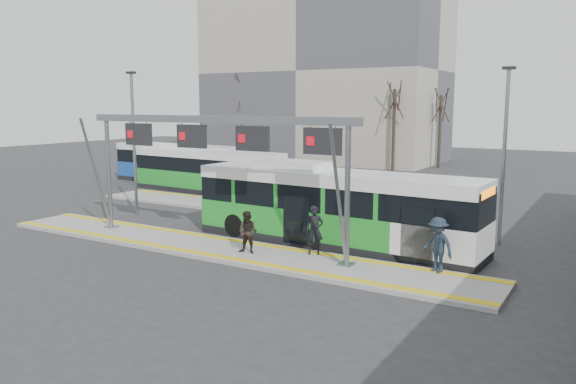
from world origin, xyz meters
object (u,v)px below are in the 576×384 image
Objects in this scene: passenger_a at (314,230)px; passenger_b at (248,232)px; gantry at (213,142)px; passenger_c at (438,245)px; hero_bus at (333,208)px.

passenger_b is at bearing -178.39° from passenger_a.
gantry is 7.00× the size of passenger_a.
gantry is at bearing 157.36° from passenger_b.
passenger_a is at bearing 17.34° from passenger_b.
passenger_a is at bearing -154.90° from passenger_c.
hero_bus is 5.45m from passenger_c.
hero_bus is (3.85, 2.97, -2.75)m from gantry.
passenger_c is at bearing 0.49° from passenger_b.
gantry reaches higher than passenger_c.
passenger_c is at bearing -24.33° from passenger_a.
hero_bus is 7.65× the size of passenger_b.
passenger_b is at bearing -116.76° from hero_bus.
passenger_a is at bearing 9.93° from gantry.
passenger_a is at bearing -78.86° from hero_bus.
gantry reaches higher than hero_bus.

